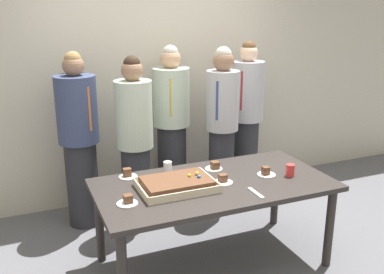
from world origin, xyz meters
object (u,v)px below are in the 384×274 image
drink_cup_nearest (290,170)px  plated_slice_near_right (223,180)px  person_serving_front (135,142)px  person_striped_tie_right (222,127)px  plated_slice_far_left (214,167)px  plated_slice_center_front (128,201)px  person_green_shirt_behind (79,140)px  sheet_cake (177,184)px  plated_slice_far_right (128,175)px  plated_slice_near_left (266,173)px  party_table (214,192)px  person_far_right_suit (172,126)px  cake_server_utensil (256,193)px  person_left_edge_reaching (246,118)px  drink_cup_middle (168,167)px

drink_cup_nearest → plated_slice_near_right: bearing=171.7°
person_serving_front → person_striped_tie_right: person_striped_tie_right is taller
plated_slice_far_left → plated_slice_center_front: size_ratio=1.00×
plated_slice_center_front → person_green_shirt_behind: (-0.14, 1.23, 0.12)m
sheet_cake → plated_slice_far_right: 0.47m
sheet_cake → plated_slice_near_left: size_ratio=3.84×
plated_slice_near_right → plated_slice_center_front: 0.80m
person_striped_tie_right → plated_slice_near_right: bearing=16.9°
party_table → plated_slice_far_left: plated_slice_far_left is taller
sheet_cake → person_striped_tie_right: person_striped_tie_right is taller
sheet_cake → person_serving_front: bearing=95.1°
plated_slice_near_right → person_far_right_suit: person_far_right_suit is taller
party_table → sheet_cake: sheet_cake is taller
cake_server_utensil → plated_slice_far_left: bearing=97.5°
plated_slice_near_right → person_green_shirt_behind: 1.49m
cake_server_utensil → person_left_edge_reaching: person_left_edge_reaching is taller
person_left_edge_reaching → drink_cup_nearest: bearing=33.6°
drink_cup_middle → person_left_edge_reaching: (1.22, 0.84, 0.11)m
plated_slice_far_left → drink_cup_nearest: size_ratio=1.50×
plated_slice_near_left → drink_cup_middle: bearing=153.6°
person_far_right_suit → person_striped_tie_right: bearing=72.1°
sheet_cake → person_green_shirt_behind: size_ratio=0.34×
plated_slice_far_left → drink_cup_middle: size_ratio=1.50×
plated_slice_far_left → person_far_right_suit: size_ratio=0.09×
plated_slice_far_left → drink_cup_nearest: bearing=-35.9°
drink_cup_middle → plated_slice_near_left: bearing=-26.4°
cake_server_utensil → drink_cup_middle: bearing=126.3°
plated_slice_far_left → person_green_shirt_behind: bearing=139.0°
cake_server_utensil → plated_slice_near_left: bearing=46.6°
person_striped_tie_right → plated_slice_far_left: bearing=11.6°
party_table → person_green_shirt_behind: bearing=127.8°
plated_slice_near_right → person_left_edge_reaching: person_left_edge_reaching is taller
person_left_edge_reaching → party_table: bearing=8.3°
plated_slice_far_left → plated_slice_far_right: bearing=171.0°
sheet_cake → plated_slice_far_left: (0.44, 0.25, -0.02)m
sheet_cake → plated_slice_far_right: size_ratio=3.84×
party_table → person_striped_tie_right: bearing=60.2°
plated_slice_far_right → cake_server_utensil: bearing=-40.1°
plated_slice_far_right → person_green_shirt_behind: bearing=109.5°
party_table → person_striped_tie_right: (0.52, 0.90, 0.24)m
plated_slice_near_right → person_far_right_suit: (0.03, 1.25, 0.12)m
plated_slice_far_right → person_striped_tie_right: 1.25m
drink_cup_nearest → person_left_edge_reaching: size_ratio=0.06×
sheet_cake → person_far_right_suit: (0.41, 1.22, 0.11)m
cake_server_utensil → person_green_shirt_behind: 1.79m
plated_slice_far_right → person_green_shirt_behind: (-0.27, 0.75, 0.11)m
sheet_cake → person_serving_front: (-0.08, 0.88, 0.09)m
plated_slice_center_front → person_striped_tie_right: person_striped_tie_right is taller
plated_slice_near_right → person_striped_tie_right: person_striped_tie_right is taller
person_far_right_suit → plated_slice_near_right: bearing=17.3°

